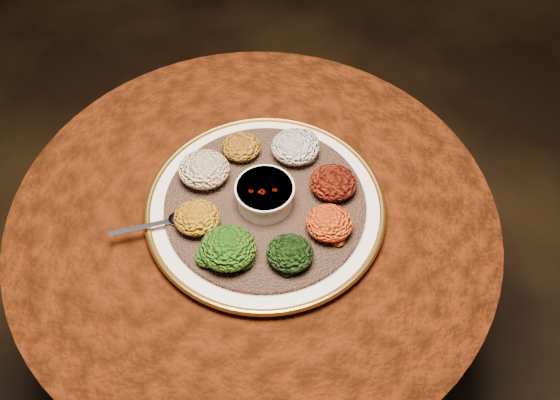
{
  "coord_description": "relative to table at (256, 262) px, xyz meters",
  "views": [
    {
      "loc": [
        0.12,
        -0.69,
        1.73
      ],
      "look_at": [
        0.05,
        0.02,
        0.76
      ],
      "focal_mm": 40.0,
      "sensor_mm": 36.0,
      "label": 1
    }
  ],
  "objects": [
    {
      "name": "portion_ayib",
      "position": [
        0.07,
        0.14,
        0.23
      ],
      "size": [
        0.1,
        0.09,
        0.05
      ],
      "primitive_type": "ellipsoid",
      "color": "silver",
      "rests_on": "injera"
    },
    {
      "name": "portion_kik",
      "position": [
        -0.1,
        -0.05,
        0.23
      ],
      "size": [
        0.09,
        0.08,
        0.04
      ],
      "primitive_type": "ellipsoid",
      "color": "#BA6F10",
      "rests_on": "injera"
    },
    {
      "name": "platter",
      "position": [
        0.02,
        0.01,
        0.19
      ],
      "size": [
        0.55,
        0.55,
        0.02
      ],
      "rotation": [
        0.0,
        0.0,
        -0.25
      ],
      "color": "white",
      "rests_on": "table"
    },
    {
      "name": "portion_timatim",
      "position": [
        -0.1,
        0.06,
        0.23
      ],
      "size": [
        0.1,
        0.1,
        0.05
      ],
      "primitive_type": "ellipsoid",
      "color": "maroon",
      "rests_on": "injera"
    },
    {
      "name": "spoon",
      "position": [
        -0.14,
        -0.05,
        0.21
      ],
      "size": [
        0.15,
        0.07,
        0.01
      ],
      "rotation": [
        0.0,
        0.0,
        -2.79
      ],
      "color": "silver",
      "rests_on": "injera"
    },
    {
      "name": "portion_mixveg",
      "position": [
        -0.03,
        -0.11,
        0.23
      ],
      "size": [
        0.1,
        0.1,
        0.05
      ],
      "primitive_type": "ellipsoid",
      "color": "#AE290B",
      "rests_on": "injera"
    },
    {
      "name": "portion_kitfo",
      "position": [
        0.15,
        0.05,
        0.23
      ],
      "size": [
        0.09,
        0.09,
        0.04
      ],
      "primitive_type": "ellipsoid",
      "color": "black",
      "rests_on": "injera"
    },
    {
      "name": "injera",
      "position": [
        0.02,
        0.01,
        0.2
      ],
      "size": [
        0.46,
        0.46,
        0.01
      ],
      "primitive_type": "cylinder",
      "rotation": [
        0.0,
        0.0,
        -0.21
      ],
      "color": "brown",
      "rests_on": "platter"
    },
    {
      "name": "portion_gomen",
      "position": [
        0.08,
        -0.11,
        0.23
      ],
      "size": [
        0.09,
        0.08,
        0.04
      ],
      "primitive_type": "ellipsoid",
      "color": "black",
      "rests_on": "injera"
    },
    {
      "name": "table",
      "position": [
        0.0,
        0.0,
        0.0
      ],
      "size": [
        0.96,
        0.96,
        0.73
      ],
      "color": "black",
      "rests_on": "ground"
    },
    {
      "name": "portion_tikil",
      "position": [
        0.15,
        -0.04,
        0.23
      ],
      "size": [
        0.09,
        0.08,
        0.04
      ],
      "primitive_type": "ellipsoid",
      "color": "#A3780D",
      "rests_on": "injera"
    },
    {
      "name": "portion_shiro",
      "position": [
        -0.04,
        0.13,
        0.23
      ],
      "size": [
        0.08,
        0.08,
        0.04
      ],
      "primitive_type": "ellipsoid",
      "color": "#996212",
      "rests_on": "injera"
    },
    {
      "name": "stew_bowl",
      "position": [
        0.02,
        0.01,
        0.24
      ],
      "size": [
        0.11,
        0.11,
        0.05
      ],
      "color": "white",
      "rests_on": "injera"
    }
  ]
}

